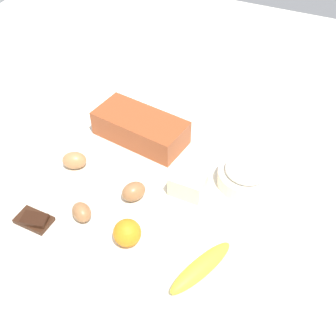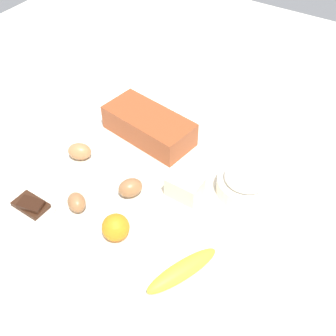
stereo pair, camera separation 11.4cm
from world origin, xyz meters
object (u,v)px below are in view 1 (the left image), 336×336
Objects in this scene: flour_bowl at (246,174)px; egg_beside_bowl at (74,160)px; banana at (201,267)px; egg_loose at (82,212)px; egg_near_butter at (134,191)px; butter_block at (188,185)px; orange_fruit at (128,233)px; chocolate_plate at (35,222)px; loaf_pan at (141,128)px.

flour_bowl is 2.21× the size of egg_beside_bowl.
banana is 3.15× the size of egg_loose.
egg_near_butter is 0.97× the size of egg_beside_bowl.
flour_bowl is 1.69× the size of butter_block.
butter_block is 1.49× the size of egg_loose.
banana is 0.19m from orange_fruit.
flour_bowl reaches higher than butter_block.
chocolate_plate is (-0.19, -0.18, -0.02)m from egg_near_butter.
loaf_pan is at bearing 58.94° from egg_beside_bowl.
flour_bowl is 0.45m from egg_loose.
butter_block reaches higher than chocolate_plate.
orange_fruit is 0.76× the size of butter_block.
flour_bowl is at bearing 0.07° from loaf_pan.
loaf_pan is 0.24m from egg_near_butter.
egg_loose is (-0.14, 0.01, -0.01)m from orange_fruit.
flour_bowl is at bearing 57.04° from orange_fruit.
orange_fruit is 0.25m from chocolate_plate.
chocolate_plate is (-0.10, -0.07, -0.01)m from egg_loose.
loaf_pan is 0.22m from egg_beside_bowl.
butter_block is at bearing 32.11° from egg_near_butter.
chocolate_plate is (0.02, -0.22, -0.01)m from egg_beside_bowl.
orange_fruit is (-0.19, 0.01, 0.01)m from banana.
orange_fruit is at bearing 178.26° from banana.
flour_bowl is at bearing 37.24° from butter_block.
loaf_pan is at bearing 112.86° from egg_near_butter.
orange_fruit reaches higher than egg_loose.
egg_beside_bowl is at bearing 170.50° from egg_near_butter.
egg_beside_bowl is 0.19m from egg_loose.
chocolate_plate is at bearing -135.55° from egg_near_butter.
banana is at bearing 6.23° from chocolate_plate.
chocolate_plate is at bearing -173.77° from banana.
orange_fruit is 1.03× the size of egg_near_butter.
flour_bowl is 1.17× the size of chocolate_plate.
loaf_pan reaches higher than orange_fruit.
loaf_pan reaches higher than egg_loose.
chocolate_plate is (-0.43, -0.05, -0.01)m from banana.
orange_fruit is at bearing -67.33° from egg_near_butter.
egg_near_butter is at bearing -9.50° from egg_beside_bowl.
egg_beside_bowl reaches higher than chocolate_plate.
flour_bowl is at bearing 40.46° from egg_loose.
egg_beside_bowl reaches higher than banana.
egg_loose is at bearing -139.54° from flour_bowl.
banana is 1.46× the size of chocolate_plate.
chocolate_plate is (-0.44, -0.36, -0.02)m from flour_bowl.
chocolate_plate is (-0.31, -0.26, -0.02)m from butter_block.
butter_block is (0.07, 0.21, -0.00)m from orange_fruit.
loaf_pan is 0.42m from chocolate_plate.
egg_near_butter is (0.09, -0.22, -0.02)m from loaf_pan.
loaf_pan reaches higher than banana.
butter_block reaches higher than egg_near_butter.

